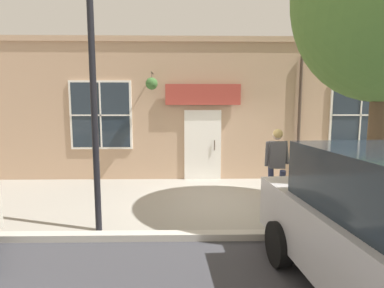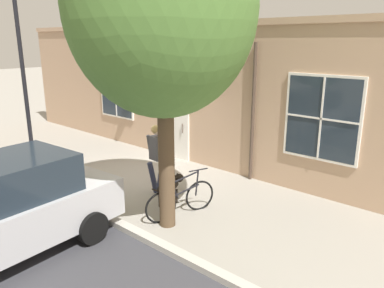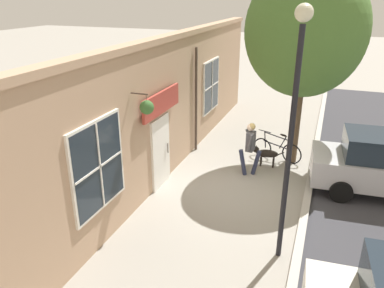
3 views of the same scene
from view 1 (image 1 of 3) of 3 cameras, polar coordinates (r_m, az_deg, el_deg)
ground_plane at (r=7.17m, az=6.57°, el=-10.80°), size 90.00×90.00×0.00m
storefront_facade at (r=9.15m, az=4.85°, el=6.64°), size 0.95×18.00×4.22m
pedestrian_walking at (r=7.03m, az=15.87°, el=-2.73°), size 0.70×0.58×1.71m
dog_on_leash at (r=7.10m, az=22.99°, el=-7.78°), size 1.08×0.31×0.67m
leaning_bicycle at (r=7.16m, az=28.35°, el=-8.49°), size 1.70×0.48×1.00m
street_lamp at (r=5.52m, az=-18.65°, el=18.85°), size 0.32×0.32×5.18m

